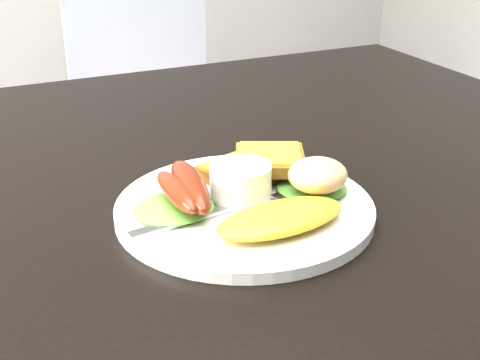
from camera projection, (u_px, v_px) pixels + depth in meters
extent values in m
cube|color=black|center=(141.00, 190.00, 0.73)|extent=(1.20, 0.80, 0.04)
cube|color=tan|center=(160.00, 107.00, 1.89)|extent=(0.45, 0.45, 0.05)
imported|color=navy|center=(7.00, 34.00, 1.18)|extent=(0.57, 0.38, 1.58)
cylinder|color=white|center=(244.00, 209.00, 0.63)|extent=(0.24, 0.24, 0.01)
ellipsoid|color=#569538|center=(174.00, 208.00, 0.61)|extent=(0.08, 0.08, 0.01)
ellipsoid|color=green|center=(312.00, 188.00, 0.65)|extent=(0.09, 0.08, 0.01)
ellipsoid|color=yellow|center=(281.00, 218.00, 0.58)|extent=(0.13, 0.07, 0.02)
ellipsoid|color=maroon|center=(177.00, 192.00, 0.60)|extent=(0.02, 0.09, 0.02)
ellipsoid|color=maroon|center=(190.00, 186.00, 0.62)|extent=(0.04, 0.11, 0.03)
cylinder|color=white|center=(241.00, 182.00, 0.63)|extent=(0.07, 0.07, 0.03)
cube|color=brown|center=(241.00, 173.00, 0.68)|extent=(0.09, 0.09, 0.01)
cube|color=olive|center=(270.00, 160.00, 0.68)|extent=(0.09, 0.09, 0.01)
ellipsoid|color=beige|center=(318.00, 175.00, 0.63)|extent=(0.07, 0.07, 0.03)
cube|color=#ADAFB7|center=(204.00, 215.00, 0.60)|extent=(0.15, 0.03, 0.00)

